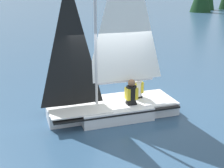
{
  "coord_description": "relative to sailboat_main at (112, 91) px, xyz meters",
  "views": [
    {
      "loc": [
        -4.18,
        -7.66,
        3.93
      ],
      "look_at": [
        0.0,
        0.0,
        0.99
      ],
      "focal_mm": 50.0,
      "sensor_mm": 36.0,
      "label": 1
    }
  ],
  "objects": [
    {
      "name": "ground_plane",
      "position": [
        -0.0,
        0.0,
        -0.76
      ],
      "size": [
        260.0,
        260.0,
        0.0
      ],
      "primitive_type": "plane",
      "color": "#2D4C6B"
    },
    {
      "name": "sailboat_main",
      "position": [
        0.0,
        0.0,
        0.0
      ],
      "size": [
        4.04,
        2.26,
        5.53
      ],
      "rotation": [
        0.0,
        0.0,
        2.96
      ],
      "color": "silver",
      "rests_on": "ground_plane"
    },
    {
      "name": "sailor_helm",
      "position": [
        0.46,
        -0.35,
        -0.14
      ],
      "size": [
        0.38,
        0.35,
        1.16
      ],
      "rotation": [
        0.0,
        0.0,
        2.96
      ],
      "color": "black",
      "rests_on": "ground_plane"
    },
    {
      "name": "sailor_crew",
      "position": [
        0.91,
        0.03,
        -0.14
      ],
      "size": [
        0.38,
        0.35,
        1.16
      ],
      "rotation": [
        0.0,
        0.0,
        2.96
      ],
      "color": "black",
      "rests_on": "ground_plane"
    }
  ]
}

